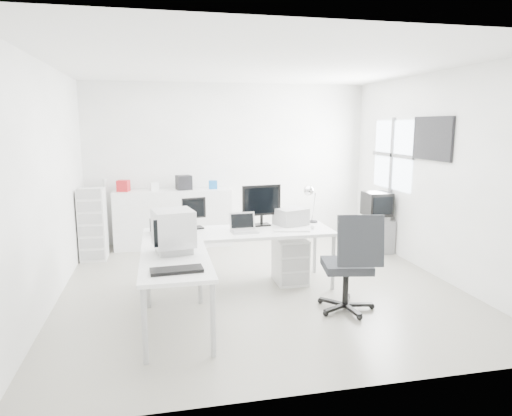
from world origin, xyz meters
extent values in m
cube|color=#B7B5A5|center=(0.00, 0.00, 0.00)|extent=(5.00, 5.00, 0.01)
cube|color=white|center=(0.00, 0.00, 2.80)|extent=(5.00, 5.00, 0.01)
cube|color=white|center=(0.00, 2.50, 1.40)|extent=(5.00, 0.02, 2.80)
cube|color=white|center=(-2.50, 0.00, 1.40)|extent=(0.02, 5.00, 2.80)
cube|color=white|center=(2.50, 0.00, 1.40)|extent=(0.02, 5.00, 2.80)
cube|color=silver|center=(0.43, 0.04, 0.30)|extent=(0.40, 0.50, 0.60)
cube|color=black|center=(-1.12, 0.09, 0.83)|extent=(0.53, 0.46, 0.16)
cube|color=silver|center=(0.38, -0.16, 0.76)|extent=(0.48, 0.22, 0.02)
sphere|color=silver|center=(0.68, -0.11, 0.78)|extent=(0.05, 0.05, 0.05)
cube|color=#9F9F9F|center=(0.48, 0.21, 0.86)|extent=(0.48, 0.45, 0.22)
cube|color=black|center=(-1.12, -1.51, 0.77)|extent=(0.49, 0.22, 0.03)
cube|color=slate|center=(2.22, 1.14, 0.27)|extent=(0.50, 0.41, 0.55)
cube|color=silver|center=(-1.03, 2.24, 0.49)|extent=(1.98, 0.49, 0.99)
cube|color=#B2191E|center=(-1.83, 2.24, 1.08)|extent=(0.22, 0.21, 0.19)
cube|color=silver|center=(-1.33, 2.24, 1.05)|extent=(0.16, 0.15, 0.13)
cube|color=black|center=(-0.83, 2.24, 1.11)|extent=(0.29, 0.27, 0.24)
cube|color=#16599E|center=(-0.33, 2.24, 1.06)|extent=(0.15, 0.13, 0.14)
cylinder|color=silver|center=(-2.13, 2.28, 1.10)|extent=(0.07, 0.07, 0.22)
cube|color=silver|center=(-2.28, 1.72, 0.55)|extent=(0.39, 0.46, 1.11)
camera|label=1|loc=(-1.24, -5.60, 2.09)|focal=32.00mm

